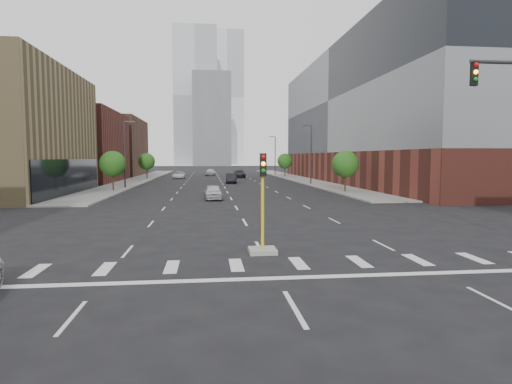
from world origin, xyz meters
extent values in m
plane|color=black|center=(0.00, 0.00, 0.00)|extent=(400.00, 400.00, 0.00)
cube|color=gray|center=(-15.00, 74.00, 0.07)|extent=(5.00, 92.00, 0.15)
cube|color=gray|center=(15.00, 74.00, 0.07)|extent=(5.00, 92.00, 0.15)
cube|color=brown|center=(-27.50, 66.00, 6.00)|extent=(20.00, 22.00, 12.00)
cube|color=brown|center=(-27.50, 92.00, 6.50)|extent=(20.00, 24.00, 13.00)
cube|color=brown|center=(29.50, 60.00, 2.50)|extent=(24.00, 70.00, 5.00)
cube|color=slate|center=(29.50, 60.00, 13.50)|extent=(24.00, 70.00, 17.00)
cube|color=#B2B7BC|center=(-8.00, 220.00, 35.00)|extent=(22.00, 22.00, 70.00)
cube|color=#B2B7BC|center=(10.00, 260.00, 40.00)|extent=(20.00, 20.00, 80.00)
cube|color=slate|center=(0.00, 200.00, 22.00)|extent=(18.00, 18.00, 44.00)
cube|color=#999993|center=(0.00, 9.00, 0.10)|extent=(1.20, 1.20, 0.20)
cylinder|color=gold|center=(0.00, 9.00, 1.80)|extent=(0.14, 0.14, 3.20)
cube|color=black|center=(0.00, 8.82, 3.90)|extent=(0.28, 0.18, 1.00)
sphere|color=red|center=(0.00, 8.72, 4.25)|extent=(0.18, 0.18, 0.18)
sphere|color=orange|center=(0.00, 8.72, 3.95)|extent=(0.18, 0.18, 0.18)
sphere|color=#0C7F19|center=(0.00, 8.72, 3.65)|extent=(0.18, 0.18, 0.18)
cube|color=black|center=(8.70, 7.50, 7.70)|extent=(0.28, 0.18, 1.00)
sphere|color=red|center=(8.70, 7.38, 8.05)|extent=(0.18, 0.18, 0.18)
sphere|color=orange|center=(8.70, 7.38, 7.75)|extent=(0.18, 0.18, 0.18)
sphere|color=#0C7F19|center=(8.70, 7.38, 7.45)|extent=(0.18, 0.18, 0.18)
cylinder|color=#2D2D30|center=(13.50, 55.00, 4.50)|extent=(0.20, 0.20, 9.00)
cube|color=#2D2D30|center=(12.70, 55.00, 9.00)|extent=(1.40, 0.22, 0.15)
cylinder|color=#2D2D30|center=(13.50, 90.00, 4.50)|extent=(0.20, 0.20, 9.00)
cube|color=#2D2D30|center=(12.70, 90.00, 9.00)|extent=(1.40, 0.22, 0.15)
cylinder|color=#2D2D30|center=(-13.50, 50.00, 4.50)|extent=(0.20, 0.20, 9.00)
cube|color=#2D2D30|center=(-12.70, 50.00, 9.00)|extent=(1.40, 0.22, 0.15)
cylinder|color=#382619|center=(-14.00, 45.00, 1.02)|extent=(0.20, 0.20, 1.75)
sphere|color=#1B4E14|center=(-14.00, 45.00, 3.40)|extent=(3.20, 3.20, 3.20)
cylinder|color=#382619|center=(-14.00, 75.00, 1.02)|extent=(0.20, 0.20, 1.75)
sphere|color=#1B4E14|center=(-14.00, 75.00, 3.40)|extent=(3.20, 3.20, 3.20)
cylinder|color=#382619|center=(14.00, 40.00, 1.02)|extent=(0.20, 0.20, 1.75)
sphere|color=#1B4E14|center=(14.00, 40.00, 3.40)|extent=(3.20, 3.20, 3.20)
cylinder|color=#382619|center=(14.00, 80.00, 1.02)|extent=(0.20, 0.20, 1.75)
sphere|color=#1B4E14|center=(14.00, 80.00, 3.40)|extent=(3.20, 3.20, 3.20)
imported|color=silver|center=(-1.83, 33.42, 0.74)|extent=(1.91, 4.39, 1.47)
imported|color=black|center=(1.50, 60.25, 0.80)|extent=(1.98, 4.97, 1.61)
imported|color=white|center=(-7.97, 76.25, 0.67)|extent=(2.35, 4.90, 1.35)
imported|color=black|center=(4.12, 78.27, 0.82)|extent=(2.52, 5.73, 1.64)
imported|color=silver|center=(-1.68, 89.20, 0.82)|extent=(2.54, 5.05, 1.65)
camera|label=1|loc=(-2.40, -9.49, 4.23)|focal=30.00mm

